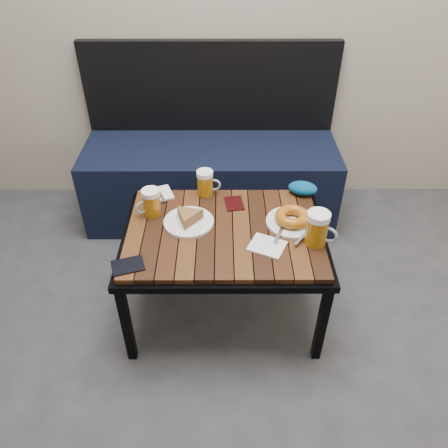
{
  "coord_description": "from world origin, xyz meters",
  "views": [
    {
      "loc": [
        -0.13,
        -0.4,
        1.61
      ],
      "look_at": [
        -0.13,
        1.0,
        0.5
      ],
      "focal_mm": 35.0,
      "sensor_mm": 36.0,
      "label": 1
    }
  ],
  "objects_px": {
    "cafe_table": "(224,237)",
    "bench": "(211,173)",
    "plate_pie": "(189,219)",
    "passport_burgundy": "(234,203)",
    "beer_mug_left": "(151,202)",
    "beer_mug_right": "(318,228)",
    "knit_pouch": "(303,188)",
    "plate_bagel": "(292,219)",
    "passport_navy": "(128,266)",
    "beer_mug_centre": "(206,183)"
  },
  "relations": [
    {
      "from": "cafe_table",
      "to": "bench",
      "type": "bearing_deg",
      "value": 95.41
    },
    {
      "from": "plate_pie",
      "to": "passport_burgundy",
      "type": "xyz_separation_m",
      "value": [
        0.19,
        0.14,
        -0.02
      ]
    },
    {
      "from": "beer_mug_left",
      "to": "bench",
      "type": "bearing_deg",
      "value": -138.31
    },
    {
      "from": "beer_mug_left",
      "to": "passport_burgundy",
      "type": "relative_size",
      "value": 1.14
    },
    {
      "from": "bench",
      "to": "beer_mug_right",
      "type": "height_order",
      "value": "bench"
    },
    {
      "from": "beer_mug_left",
      "to": "knit_pouch",
      "type": "height_order",
      "value": "beer_mug_left"
    },
    {
      "from": "beer_mug_right",
      "to": "plate_pie",
      "type": "height_order",
      "value": "beer_mug_right"
    },
    {
      "from": "cafe_table",
      "to": "plate_pie",
      "type": "bearing_deg",
      "value": 164.91
    },
    {
      "from": "plate_pie",
      "to": "plate_bagel",
      "type": "height_order",
      "value": "same"
    },
    {
      "from": "beer_mug_right",
      "to": "passport_navy",
      "type": "xyz_separation_m",
      "value": [
        -0.72,
        -0.13,
        -0.07
      ]
    },
    {
      "from": "plate_pie",
      "to": "passport_burgundy",
      "type": "bearing_deg",
      "value": 35.89
    },
    {
      "from": "knit_pouch",
      "to": "beer_mug_centre",
      "type": "bearing_deg",
      "value": -179.99
    },
    {
      "from": "plate_pie",
      "to": "passport_navy",
      "type": "xyz_separation_m",
      "value": [
        -0.21,
        -0.26,
        -0.02
      ]
    },
    {
      "from": "beer_mug_left",
      "to": "knit_pouch",
      "type": "xyz_separation_m",
      "value": [
        0.67,
        0.15,
        -0.03
      ]
    },
    {
      "from": "passport_burgundy",
      "to": "plate_bagel",
      "type": "bearing_deg",
      "value": -39.4
    },
    {
      "from": "beer_mug_right",
      "to": "plate_bagel",
      "type": "bearing_deg",
      "value": 153.09
    },
    {
      "from": "knit_pouch",
      "to": "beer_mug_right",
      "type": "bearing_deg",
      "value": -89.57
    },
    {
      "from": "beer_mug_left",
      "to": "passport_navy",
      "type": "height_order",
      "value": "beer_mug_left"
    },
    {
      "from": "cafe_table",
      "to": "beer_mug_left",
      "type": "distance_m",
      "value": 0.34
    },
    {
      "from": "beer_mug_left",
      "to": "plate_bagel",
      "type": "distance_m",
      "value": 0.6
    },
    {
      "from": "plate_bagel",
      "to": "passport_navy",
      "type": "height_order",
      "value": "plate_bagel"
    },
    {
      "from": "plate_bagel",
      "to": "passport_navy",
      "type": "bearing_deg",
      "value": -158.58
    },
    {
      "from": "beer_mug_left",
      "to": "passport_navy",
      "type": "distance_m",
      "value": 0.33
    },
    {
      "from": "cafe_table",
      "to": "plate_bagel",
      "type": "height_order",
      "value": "plate_bagel"
    },
    {
      "from": "passport_burgundy",
      "to": "cafe_table",
      "type": "bearing_deg",
      "value": -112.41
    },
    {
      "from": "passport_burgundy",
      "to": "beer_mug_centre",
      "type": "bearing_deg",
      "value": 140.15
    },
    {
      "from": "bench",
      "to": "plate_bagel",
      "type": "height_order",
      "value": "bench"
    },
    {
      "from": "beer_mug_right",
      "to": "passport_burgundy",
      "type": "bearing_deg",
      "value": 169.69
    },
    {
      "from": "passport_navy",
      "to": "cafe_table",
      "type": "bearing_deg",
      "value": 103.38
    },
    {
      "from": "bench",
      "to": "beer_mug_right",
      "type": "bearing_deg",
      "value": -62.88
    },
    {
      "from": "cafe_table",
      "to": "beer_mug_centre",
      "type": "relative_size",
      "value": 7.06
    },
    {
      "from": "plate_bagel",
      "to": "cafe_table",
      "type": "bearing_deg",
      "value": -172.84
    },
    {
      "from": "plate_bagel",
      "to": "passport_burgundy",
      "type": "height_order",
      "value": "plate_bagel"
    },
    {
      "from": "passport_burgundy",
      "to": "beer_mug_right",
      "type": "bearing_deg",
      "value": -47.91
    },
    {
      "from": "beer_mug_left",
      "to": "beer_mug_right",
      "type": "height_order",
      "value": "beer_mug_right"
    },
    {
      "from": "bench",
      "to": "plate_pie",
      "type": "relative_size",
      "value": 6.67
    },
    {
      "from": "bench",
      "to": "passport_burgundy",
      "type": "relative_size",
      "value": 12.99
    },
    {
      "from": "plate_pie",
      "to": "passport_navy",
      "type": "height_order",
      "value": "plate_pie"
    },
    {
      "from": "plate_bagel",
      "to": "plate_pie",
      "type": "bearing_deg",
      "value": 179.43
    },
    {
      "from": "beer_mug_centre",
      "to": "plate_pie",
      "type": "bearing_deg",
      "value": -105.57
    },
    {
      "from": "knit_pouch",
      "to": "passport_navy",
      "type": "bearing_deg",
      "value": -146.49
    },
    {
      "from": "passport_navy",
      "to": "beer_mug_right",
      "type": "bearing_deg",
      "value": 82.72
    },
    {
      "from": "plate_bagel",
      "to": "knit_pouch",
      "type": "bearing_deg",
      "value": 71.12
    },
    {
      "from": "beer_mug_right",
      "to": "plate_pie",
      "type": "xyz_separation_m",
      "value": [
        -0.51,
        0.12,
        -0.05
      ]
    },
    {
      "from": "bench",
      "to": "plate_pie",
      "type": "bearing_deg",
      "value": -95.93
    },
    {
      "from": "plate_bagel",
      "to": "passport_navy",
      "type": "distance_m",
      "value": 0.69
    },
    {
      "from": "beer_mug_left",
      "to": "beer_mug_centre",
      "type": "height_order",
      "value": "beer_mug_left"
    },
    {
      "from": "bench",
      "to": "beer_mug_left",
      "type": "height_order",
      "value": "bench"
    },
    {
      "from": "cafe_table",
      "to": "passport_burgundy",
      "type": "bearing_deg",
      "value": 75.6
    },
    {
      "from": "passport_navy",
      "to": "knit_pouch",
      "type": "bearing_deg",
      "value": 105.84
    }
  ]
}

